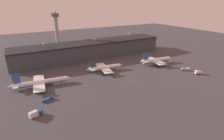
{
  "coord_description": "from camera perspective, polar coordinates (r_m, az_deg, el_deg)",
  "views": [
    {
      "loc": [
        -75.62,
        -103.28,
        59.5
      ],
      "look_at": [
        -8.36,
        15.98,
        6.0
      ],
      "focal_mm": 28.0,
      "sensor_mm": 36.0,
      "label": 1
    }
  ],
  "objects": [
    {
      "name": "airplane_1",
      "position": [
        160.37,
        -2.33,
        0.79
      ],
      "size": [
        35.77,
        29.0,
        11.41
      ],
      "rotation": [
        0.0,
        0.0,
        -0.12
      ],
      "color": "white",
      "rests_on": "ground"
    },
    {
      "name": "control_tower",
      "position": [
        228.89,
        -17.66,
        12.64
      ],
      "size": [
        9.0,
        9.0,
        49.89
      ],
      "color": "#99999E",
      "rests_on": "ground"
    },
    {
      "name": "service_vehicle_0",
      "position": [
        121.22,
        -20.27,
        -8.87
      ],
      "size": [
        8.22,
        4.09,
        2.54
      ],
      "rotation": [
        0.0,
        0.0,
        0.27
      ],
      "color": "#195199",
      "rests_on": "ground"
    },
    {
      "name": "lamp_post_2",
      "position": [
        223.45,
        5.55,
        9.83
      ],
      "size": [
        1.8,
        1.8,
        23.89
      ],
      "color": "slate",
      "rests_on": "ground"
    },
    {
      "name": "airplane_0",
      "position": [
        141.79,
        -22.23,
        -3.76
      ],
      "size": [
        45.72,
        31.93,
        12.63
      ],
      "rotation": [
        0.0,
        0.0,
        -0.12
      ],
      "color": "white",
      "rests_on": "ground"
    },
    {
      "name": "service_vehicle_1",
      "position": [
        175.33,
        22.85,
        0.32
      ],
      "size": [
        7.12,
        5.58,
        2.65
      ],
      "rotation": [
        0.0,
        0.0,
        -0.57
      ],
      "color": "white",
      "rests_on": "ground"
    },
    {
      "name": "service_vehicle_3",
      "position": [
        107.83,
        -23.76,
        -12.9
      ],
      "size": [
        7.52,
        4.5,
        3.76
      ],
      "rotation": [
        0.0,
        0.0,
        0.32
      ],
      "color": "#195199",
      "rests_on": "ground"
    },
    {
      "name": "service_vehicle_2",
      "position": [
        170.93,
        26.26,
        -0.66
      ],
      "size": [
        5.65,
        4.44,
        3.42
      ],
      "rotation": [
        0.0,
        0.0,
        -0.46
      ],
      "color": "white",
      "rests_on": "ground"
    },
    {
      "name": "airplane_2",
      "position": [
        184.55,
        14.21,
        3.08
      ],
      "size": [
        39.55,
        27.84,
        12.67
      ],
      "rotation": [
        0.0,
        0.0,
        -0.12
      ],
      "color": "white",
      "rests_on": "ground"
    },
    {
      "name": "ground",
      "position": [
        141.16,
        6.17,
        -3.72
      ],
      "size": [
        600.0,
        600.0,
        0.0
      ],
      "primitive_type": "plane",
      "color": "#423F44"
    },
    {
      "name": "lamp_post_0",
      "position": [
        186.63,
        -21.15,
        5.87
      ],
      "size": [
        1.8,
        1.8,
        22.03
      ],
      "color": "slate",
      "rests_on": "ground"
    },
    {
      "name": "lamp_post_1",
      "position": [
        201.21,
        -5.63,
        8.11
      ],
      "size": [
        1.8,
        1.8,
        21.23
      ],
      "color": "slate",
      "rests_on": "ground"
    },
    {
      "name": "terminal_building",
      "position": [
        203.24,
        -6.66,
        6.78
      ],
      "size": [
        170.4,
        29.28,
        17.67
      ],
      "color": "#3D424C",
      "rests_on": "ground"
    }
  ]
}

